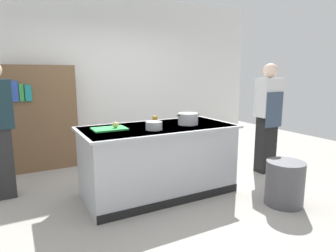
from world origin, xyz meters
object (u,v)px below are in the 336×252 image
stock_pot (188,119)px  bookshelf (41,118)px  juice_cup (155,120)px  trash_bin (285,183)px  person_chef (268,116)px  mixing_bowl (154,126)px  onion (116,125)px

stock_pot → bookshelf: (-1.64, 1.87, -0.12)m
stock_pot → juice_cup: bearing=139.6°
stock_pot → trash_bin: size_ratio=0.62×
juice_cup → person_chef: size_ratio=0.06×
juice_cup → trash_bin: juice_cup is taller
juice_cup → mixing_bowl: bearing=-117.4°
stock_pot → mixing_bowl: (-0.55, -0.11, -0.03)m
mixing_bowl → bookshelf: bearing=118.8°
onion → mixing_bowl: bearing=-30.1°
stock_pot → trash_bin: 1.42m
mixing_bowl → bookshelf: bookshelf is taller
bookshelf → juice_cup: bearing=-50.5°
trash_bin → bookshelf: bookshelf is taller
onion → trash_bin: size_ratio=0.14×
juice_cup → stock_pot: bearing=-40.4°
juice_cup → bookshelf: 2.04m
bookshelf → person_chef: bearing=-30.8°
mixing_bowl → juice_cup: 0.46m
person_chef → bookshelf: 3.64m
onion → mixing_bowl: mixing_bowl is taller
stock_pot → person_chef: (1.48, 0.01, -0.06)m
stock_pot → bookshelf: bearing=131.4°
onion → stock_pot: bearing=-7.2°
stock_pot → bookshelf: size_ratio=0.19×
onion → stock_pot: 0.96m
person_chef → bookshelf: person_chef is taller
trash_bin → onion: bearing=148.0°
bookshelf → onion: bearing=-68.5°
trash_bin → juice_cup: bearing=131.8°
trash_bin → bookshelf: (-2.42, 2.83, 0.59)m
person_chef → stock_pot: bearing=98.9°
stock_pot → mixing_bowl: stock_pot is taller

